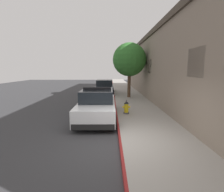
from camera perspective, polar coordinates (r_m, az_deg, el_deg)
The scene contains 8 objects.
ground_plane at distance 16.62m, azimuth -15.24°, elevation -1.10°, with size 33.47×60.00×0.20m, color #353538.
sidewalk_pavement at distance 16.14m, azimuth 5.80°, elevation -0.48°, with size 2.76×60.00×0.16m, color #9E9991.
curb_painted_edge at distance 16.04m, azimuth 0.76°, elevation -0.49°, with size 0.08×60.00×0.16m, color maroon.
storefront_building at distance 15.89m, azimuth 26.49°, elevation 8.38°, with size 8.22×27.62×5.58m.
police_cruiser at distance 9.40m, azimuth -4.83°, elevation -2.88°, with size 1.94×4.84×1.68m.
parked_car_silver_ahead at distance 18.67m, azimuth -2.42°, elevation 2.83°, with size 1.94×4.84×1.56m.
fire_hydrant at distance 9.89m, azimuth 4.70°, elevation -3.72°, with size 0.44×0.40×0.76m.
street_tree at distance 15.68m, azimuth 5.69°, elevation 11.69°, with size 2.92×2.92×4.79m.
Camera 1 is at (-0.37, -5.84, 2.60)m, focal length 28.02 mm.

